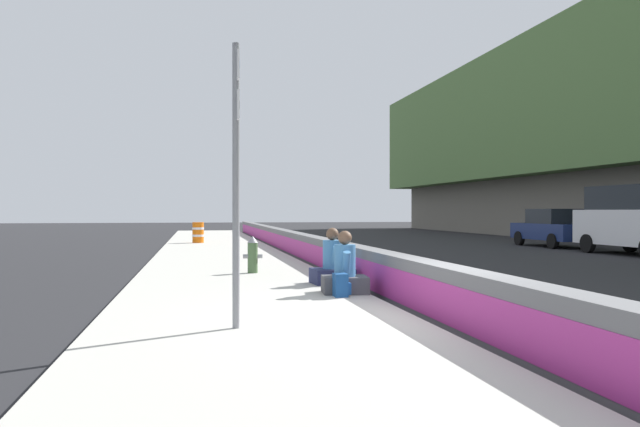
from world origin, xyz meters
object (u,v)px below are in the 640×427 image
route_sign_post (236,164)px  seated_person_foreground (345,273)px  parked_car_fourth (553,228)px  fire_hydrant (253,254)px  parked_car_third (639,218)px  seated_person_middle (332,266)px  backpack (341,285)px  construction_barrel (198,232)px

route_sign_post → seated_person_foreground: 4.11m
route_sign_post → parked_car_fourth: route_sign_post is taller
fire_hydrant → parked_car_third: parked_car_third is taller
seated_person_middle → parked_car_third: parked_car_third is taller
route_sign_post → backpack: size_ratio=9.00×
fire_hydrant → seated_person_foreground: 4.23m
seated_person_foreground → parked_car_fourth: (14.83, -13.13, 0.37)m
backpack → route_sign_post: bearing=143.2°
seated_person_foreground → seated_person_middle: seated_person_middle is taller
seated_person_middle → construction_barrel: size_ratio=1.20×
route_sign_post → seated_person_foreground: size_ratio=3.20×
seated_person_middle → parked_car_fourth: bearing=-44.3°
seated_person_middle → construction_barrel: (17.29, 2.65, 0.12)m
parked_car_fourth → parked_car_third: bearing=-179.6°
route_sign_post → seated_person_middle: size_ratio=3.16×
construction_barrel → seated_person_foreground: bearing=-172.2°
fire_hydrant → backpack: size_ratio=2.20×
route_sign_post → construction_barrel: bearing=1.1°
route_sign_post → fire_hydrant: 7.31m
seated_person_middle → backpack: bearing=172.2°
parked_car_third → seated_person_middle: bearing=120.7°
construction_barrel → parked_car_fourth: bearing=-104.1°
seated_person_foreground → construction_barrel: 18.94m
fire_hydrant → parked_car_fourth: size_ratio=0.20×
backpack → seated_person_middle: bearing=-7.8°
fire_hydrant → construction_barrel: (14.75, 1.25, 0.03)m
fire_hydrant → construction_barrel: size_ratio=0.93×
route_sign_post → backpack: bearing=-36.8°
fire_hydrant → construction_barrel: 14.80m
seated_person_foreground → backpack: bearing=158.9°
parked_car_third → parked_car_fourth: (5.59, 0.04, -0.49)m
seated_person_foreground → parked_car_fourth: bearing=-41.5°
backpack → parked_car_third: 16.53m
seated_person_middle → construction_barrel: 17.49m
seated_person_foreground → backpack: seated_person_foreground is taller
seated_person_middle → backpack: seated_person_middle is taller
fire_hydrant → seated_person_middle: (-2.54, -1.40, -0.09)m
route_sign_post → backpack: 3.76m
route_sign_post → fire_hydrant: route_sign_post is taller
seated_person_foreground → fire_hydrant: bearing=18.1°
seated_person_foreground → parked_car_third: (9.24, -13.17, 0.86)m
seated_person_foreground → seated_person_middle: (1.48, -0.09, 0.00)m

